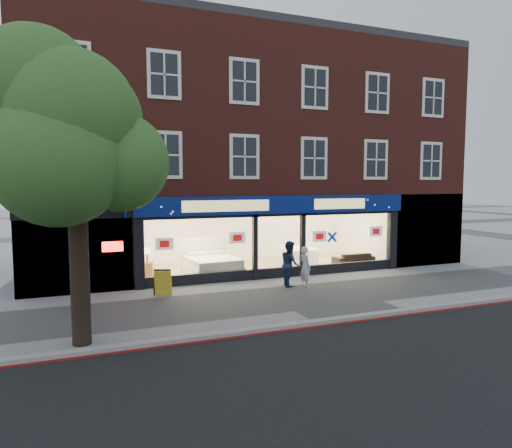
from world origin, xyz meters
TOP-DOWN VIEW (x-y plane):
  - ground at (0.00, 0.00)m, footprint 120.00×120.00m
  - kerb_line at (0.00, -3.10)m, footprint 60.00×0.10m
  - kerb_stone at (0.00, -2.90)m, footprint 60.00×0.25m
  - showroom_floor at (0.00, 5.25)m, footprint 11.00×4.50m
  - building at (-0.02, 6.93)m, footprint 19.00×8.26m
  - street_tree at (-7.57, -2.20)m, footprint 4.00×3.20m
  - display_bed at (-2.45, 4.34)m, footprint 2.13×2.51m
  - bedside_table at (-4.98, 4.80)m, footprint 0.54×0.54m
  - mattress_stack at (2.09, 5.52)m, footprint 1.36×1.70m
  - sofa at (4.10, 3.93)m, footprint 1.89×0.77m
  - a_board at (-4.90, 1.77)m, footprint 0.67×0.55m
  - pedestrian_grey at (0.19, 1.17)m, footprint 0.42×0.58m
  - pedestrian_blue at (-0.26, 1.52)m, footprint 0.79×0.93m

SIDE VIEW (x-z plane):
  - ground at x=0.00m, z-range 0.00..0.00m
  - kerb_line at x=0.00m, z-range 0.00..0.01m
  - showroom_floor at x=0.00m, z-range 0.00..0.10m
  - kerb_stone at x=0.00m, z-range 0.00..0.12m
  - sofa at x=4.10m, z-range 0.10..0.65m
  - bedside_table at x=-4.98m, z-range 0.10..0.65m
  - mattress_stack at x=2.09m, z-range 0.10..0.76m
  - a_board at x=-4.90m, z-range 0.00..0.89m
  - display_bed at x=-2.45m, z-range -0.20..1.16m
  - pedestrian_grey at x=0.19m, z-range 0.00..1.50m
  - pedestrian_blue at x=-0.26m, z-range 0.00..1.68m
  - street_tree at x=-7.57m, z-range 1.64..8.24m
  - building at x=-0.02m, z-range 1.52..11.82m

